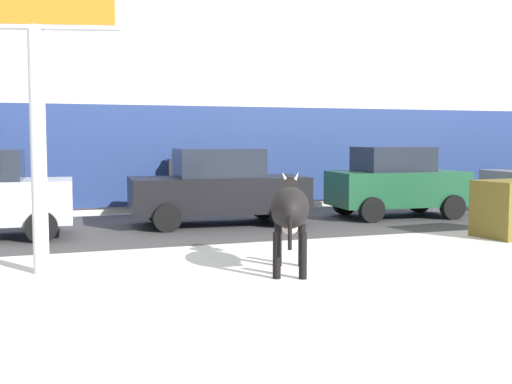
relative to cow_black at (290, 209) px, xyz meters
The scene contains 7 objects.
ground_plane 2.17m from the cow_black, 81.43° to the right, with size 120.00×120.00×0.00m, color silver.
road_strip 5.76m from the cow_black, 87.10° to the left, with size 60.00×5.60×0.01m, color #423F3F.
building_facade 13.00m from the cow_black, 88.60° to the left, with size 44.00×6.10×13.00m.
cow_black is the anchor object (origin of this frame).
car_black_sedan 5.67m from the cow_black, 84.84° to the left, with size 4.32×2.23×1.84m.
car_darkgreen_hatchback 7.69m from the cow_black, 45.79° to the left, with size 3.62×2.13×1.86m.
pedestrian_near_billboard 8.29m from the cow_black, 89.75° to the left, with size 0.36×0.24×1.73m.
Camera 1 is at (-4.24, -7.48, 2.11)m, focal length 45.80 mm.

